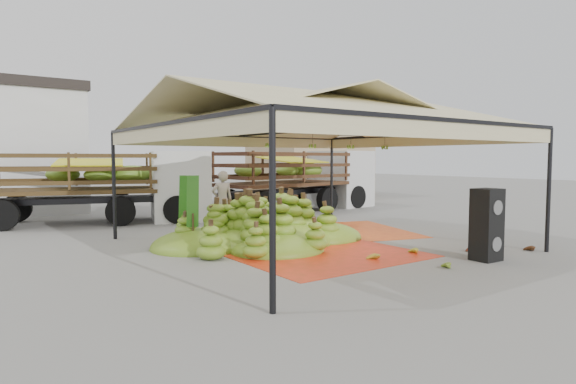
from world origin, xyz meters
TOP-DOWN VIEW (x-y plane):
  - ground at (0.00, 0.00)m, footprint 90.00×90.00m
  - canopy_tent at (0.00, 0.00)m, footprint 8.10×8.10m
  - building_tan at (10.00, 13.00)m, footprint 6.30×5.30m
  - tarp_left at (-0.57, -0.92)m, footprint 4.19×3.99m
  - tarp_right at (2.25, 1.33)m, footprint 4.69×4.82m
  - banana_heap at (-0.81, 1.01)m, footprint 6.46×5.44m
  - hand_yellow_a at (1.14, -2.24)m, footprint 0.50×0.45m
  - hand_yellow_b at (-0.16, -2.25)m, footprint 0.53×0.49m
  - hand_red_a at (3.70, -3.70)m, footprint 0.48×0.43m
  - hand_red_b at (2.48, -3.00)m, footprint 0.57×0.55m
  - hand_green at (0.45, -3.65)m, footprint 0.53×0.51m
  - hanging_bunches at (1.62, 1.21)m, footprint 4.74×0.24m
  - speaker_stack at (1.90, -3.70)m, footprint 0.60×0.53m
  - banana_leaves at (-2.75, 1.61)m, footprint 0.96×1.36m
  - vendor at (-0.72, 3.79)m, footprint 0.76×0.57m
  - truck_left at (-3.06, 7.75)m, footprint 7.75×4.49m
  - truck_right at (5.08, 7.14)m, footprint 7.88×3.52m

SIDE VIEW (x-z plane):
  - ground at x=0.00m, z-range 0.00..0.00m
  - banana_leaves at x=-2.75m, z-range -1.85..1.85m
  - tarp_right at x=2.25m, z-range 0.00..0.01m
  - tarp_left at x=-0.57m, z-range 0.00..0.01m
  - hand_red_a at x=3.70m, z-range 0.00..0.19m
  - hand_green at x=0.45m, z-range 0.00..0.19m
  - hand_yellow_a at x=1.14m, z-range 0.00..0.19m
  - hand_yellow_b at x=-0.16m, z-range 0.00..0.20m
  - hand_red_b at x=2.48m, z-range 0.00..0.20m
  - banana_heap at x=-0.81m, z-range 0.00..1.32m
  - speaker_stack at x=1.90m, z-range 0.00..1.60m
  - vendor at x=-0.72m, z-range 0.00..1.88m
  - truck_left at x=-3.06m, z-range 0.29..2.81m
  - truck_right at x=5.08m, z-range 0.30..2.92m
  - building_tan at x=10.00m, z-range 0.02..4.12m
  - hanging_bunches at x=1.62m, z-range 2.52..2.72m
  - canopy_tent at x=0.00m, z-range 1.30..5.30m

